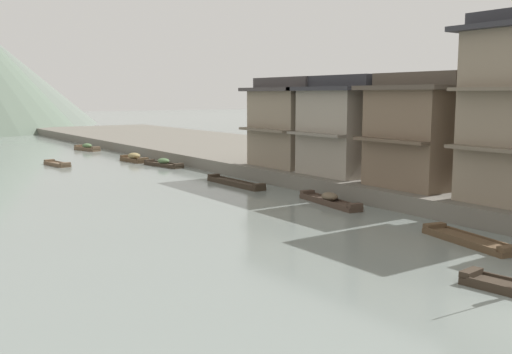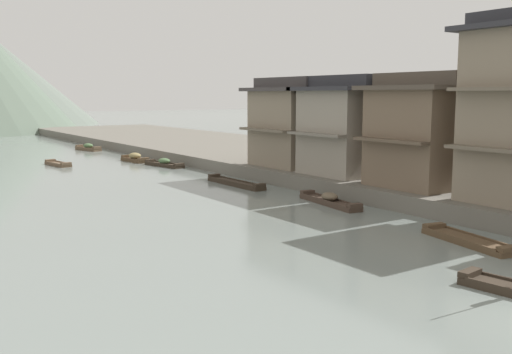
{
  "view_description": "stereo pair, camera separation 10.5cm",
  "coord_description": "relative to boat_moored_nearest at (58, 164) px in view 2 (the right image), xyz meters",
  "views": [
    {
      "loc": [
        -14.93,
        -7.32,
        5.85
      ],
      "look_at": [
        2.87,
        18.65,
        1.4
      ],
      "focal_mm": 40.86,
      "sensor_mm": 36.0,
      "label": 1
    },
    {
      "loc": [
        -14.85,
        -7.38,
        5.85
      ],
      "look_at": [
        2.87,
        18.65,
        1.4
      ],
      "focal_mm": 40.86,
      "sensor_mm": 36.0,
      "label": 2
    }
  ],
  "objects": [
    {
      "name": "riverbank_right",
      "position": [
        17.56,
        -11.82,
        0.32
      ],
      "size": [
        18.0,
        110.0,
        0.91
      ],
      "primitive_type": "cube",
      "color": "#6B665B",
      "rests_on": "ground"
    },
    {
      "name": "boat_moored_second",
      "position": [
        7.13,
        -25.96,
        0.08
      ],
      "size": [
        1.55,
        5.01,
        0.66
      ],
      "color": "#423328",
      "rests_on": "ground"
    },
    {
      "name": "house_waterfront_narrow",
      "position": [
        11.93,
        -22.34,
        3.78
      ],
      "size": [
        6.1,
        5.61,
        6.14
      ],
      "color": "gray",
      "rests_on": "riverbank_right"
    },
    {
      "name": "boat_midriver_upstream",
      "position": [
        6.16,
        -35.35,
        -0.01
      ],
      "size": [
        1.93,
        4.56,
        0.4
      ],
      "color": "brown",
      "rests_on": "ground"
    },
    {
      "name": "house_waterfront_far",
      "position": [
        11.53,
        -16.96,
        3.78
      ],
      "size": [
        5.3,
        5.98,
        6.14
      ],
      "color": "gray",
      "rests_on": "riverbank_right"
    },
    {
      "name": "boat_midriver_drifting",
      "position": [
        6.47,
        -0.84,
        0.17
      ],
      "size": [
        1.4,
        3.55,
        0.79
      ],
      "color": "brown",
      "rests_on": "ground"
    },
    {
      "name": "boat_moored_far",
      "position": [
        6.54,
        -17.42,
        0.01
      ],
      "size": [
        0.95,
        5.76,
        0.45
      ],
      "color": "#33281E",
      "rests_on": "ground"
    },
    {
      "name": "boat_moored_nearest",
      "position": [
        0.0,
        0.0,
        0.0
      ],
      "size": [
        1.38,
        3.56,
        0.39
      ],
      "color": "brown",
      "rests_on": "ground"
    },
    {
      "name": "boat_moored_third",
      "position": [
        7.1,
        -5.49,
        0.1
      ],
      "size": [
        1.72,
        4.44,
        0.69
      ],
      "color": "#33281E",
      "rests_on": "ground"
    },
    {
      "name": "house_waterfront_tall",
      "position": [
        12.26,
        -28.27,
        3.78
      ],
      "size": [
        6.77,
        5.57,
        6.14
      ],
      "color": "#75604C",
      "rests_on": "riverbank_right"
    },
    {
      "name": "boat_upstream_distant",
      "position": [
        6.48,
        11.87,
        0.14
      ],
      "size": [
        1.83,
        3.72,
        0.75
      ],
      "color": "brown",
      "rests_on": "ground"
    }
  ]
}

